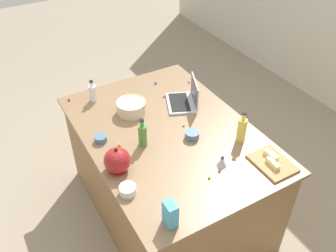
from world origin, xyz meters
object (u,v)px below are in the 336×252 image
object	(u,v)px
bottle_vinegar	(93,93)
kettle	(117,161)
cutting_board	(272,163)
ramekin_medium	(101,139)
laptop	(185,99)
kitchen_timer	(222,162)
bottle_olive	(143,135)
butter_stick_left	(273,163)
ramekin_small	(128,190)
mixing_bowl_large	(131,107)
butter_stick_right	(271,155)
candy_bag	(170,214)
bottle_oil	(242,129)
ramekin_wide	(192,135)

from	to	relation	value
bottle_vinegar	kettle	distance (m)	0.87
cutting_board	ramekin_medium	world-z (taller)	ramekin_medium
laptop	kitchen_timer	bearing A→B (deg)	-13.10
kettle	kitchen_timer	xyz separation A→B (m)	(0.32, 0.62, -0.04)
bottle_olive	kitchen_timer	world-z (taller)	bottle_olive
kitchen_timer	butter_stick_left	bearing A→B (deg)	57.33
kettle	ramekin_small	bearing A→B (deg)	-7.78
mixing_bowl_large	butter_stick_left	world-z (taller)	mixing_bowl_large
bottle_olive	kettle	bearing A→B (deg)	-61.06
cutting_board	butter_stick_left	bearing A→B (deg)	-43.50
bottle_olive	butter_stick_right	bearing A→B (deg)	50.43
laptop	ramekin_small	size ratio (longest dim) A/B	3.43
candy_bag	bottle_olive	bearing A→B (deg)	165.81
bottle_oil	cutting_board	world-z (taller)	bottle_oil
bottle_vinegar	ramekin_medium	distance (m)	0.55
bottle_olive	cutting_board	bearing A→B (deg)	47.41
mixing_bowl_large	ramekin_wide	bearing A→B (deg)	26.40
bottle_olive	ramekin_medium	distance (m)	0.32
ramekin_medium	ramekin_wide	size ratio (longest dim) A/B	0.86
butter_stick_left	bottle_olive	bearing A→B (deg)	-134.64
mixing_bowl_large	bottle_vinegar	bearing A→B (deg)	-147.32
bottle_oil	ramekin_wide	bearing A→B (deg)	-124.44
kettle	bottle_oil	bearing A→B (deg)	79.41
mixing_bowl_large	bottle_olive	world-z (taller)	bottle_olive
mixing_bowl_large	cutting_board	bearing A→B (deg)	29.51
mixing_bowl_large	kitchen_timer	bearing A→B (deg)	17.30
ramekin_medium	candy_bag	distance (m)	0.89
ramekin_small	ramekin_medium	size ratio (longest dim) A/B	1.17
cutting_board	ramekin_medium	distance (m)	1.23
cutting_board	kitchen_timer	distance (m)	0.35
butter_stick_right	candy_bag	world-z (taller)	candy_bag
candy_bag	ramekin_wide	bearing A→B (deg)	138.01
bottle_oil	ramekin_small	xyz separation A→B (m)	(0.05, -0.93, -0.07)
laptop	kitchen_timer	world-z (taller)	laptop
cutting_board	butter_stick_right	distance (m)	0.06
cutting_board	bottle_olive	bearing A→B (deg)	-132.59
kettle	bottle_vinegar	bearing A→B (deg)	169.97
butter_stick_left	ramekin_wide	bearing A→B (deg)	-150.52
ramekin_small	mixing_bowl_large	bearing A→B (deg)	153.21
candy_bag	bottle_vinegar	bearing A→B (deg)	177.19
bottle_olive	mixing_bowl_large	bearing A→B (deg)	166.44
laptop	mixing_bowl_large	world-z (taller)	laptop
kettle	mixing_bowl_large	bearing A→B (deg)	146.82
kettle	ramekin_small	distance (m)	0.23
mixing_bowl_large	cutting_board	size ratio (longest dim) A/B	0.81
bottle_oil	ramekin_wide	world-z (taller)	bottle_oil
butter_stick_left	ramekin_small	bearing A→B (deg)	-106.59
bottle_oil	candy_bag	world-z (taller)	bottle_oil
mixing_bowl_large	cutting_board	xyz separation A→B (m)	(1.02, 0.58, -0.05)
kitchen_timer	kettle	bearing A→B (deg)	-116.90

